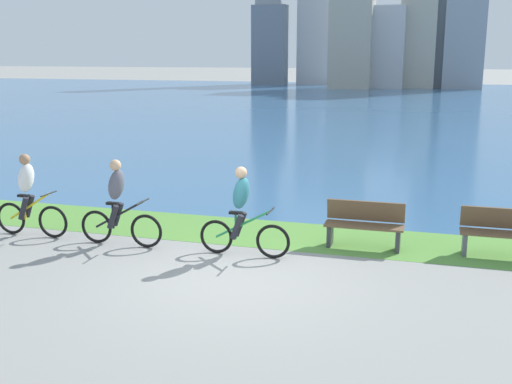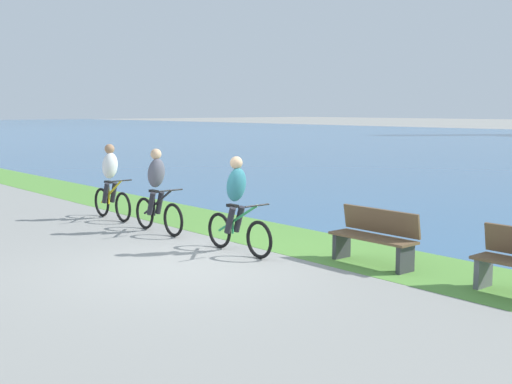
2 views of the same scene
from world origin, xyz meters
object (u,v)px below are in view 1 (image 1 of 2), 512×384
(bench_near_path, at_px, (364,225))
(bench_far_along_path, at_px, (502,233))
(cyclist_trailing, at_px, (118,203))
(cyclist_lead, at_px, (242,212))
(cyclist_distant_rear, at_px, (28,196))

(bench_near_path, distance_m, bench_far_along_path, 2.51)
(cyclist_trailing, height_order, bench_far_along_path, cyclist_trailing)
(bench_near_path, bearing_deg, cyclist_trailing, -165.53)
(bench_near_path, height_order, bench_far_along_path, same)
(cyclist_lead, xyz_separation_m, bench_far_along_path, (4.62, 1.29, -0.39))
(cyclist_distant_rear, relative_size, bench_far_along_path, 1.14)
(cyclist_lead, height_order, cyclist_distant_rear, cyclist_distant_rear)
(cyclist_trailing, distance_m, bench_near_path, 4.79)
(cyclist_lead, height_order, cyclist_trailing, cyclist_trailing)
(cyclist_lead, xyz_separation_m, cyclist_trailing, (-2.50, -0.06, 0.00))
(bench_near_path, bearing_deg, cyclist_distant_rear, -170.41)
(cyclist_lead, relative_size, bench_near_path, 1.16)
(cyclist_trailing, relative_size, bench_near_path, 1.16)
(cyclist_distant_rear, bearing_deg, cyclist_lead, -0.00)
(bench_far_along_path, bearing_deg, cyclist_trailing, -169.26)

